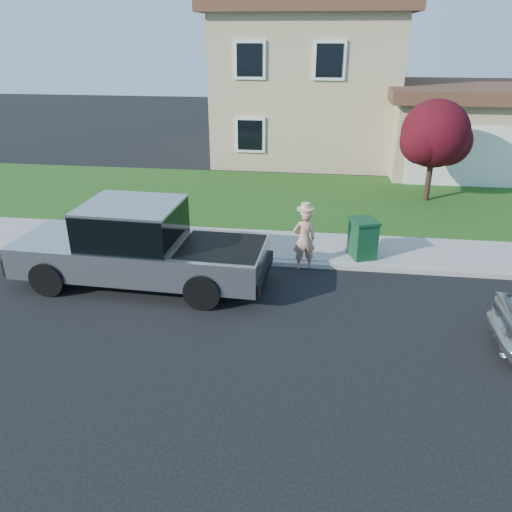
{
  "coord_description": "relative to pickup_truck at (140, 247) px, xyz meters",
  "views": [
    {
      "loc": [
        0.97,
        -8.97,
        5.57
      ],
      "look_at": [
        -0.35,
        0.73,
        1.2
      ],
      "focal_mm": 35.0,
      "sensor_mm": 36.0,
      "label": 1
    }
  ],
  "objects": [
    {
      "name": "pickup_truck",
      "position": [
        0.0,
        0.0,
        0.0
      ],
      "size": [
        6.16,
        2.46,
        2.0
      ],
      "rotation": [
        0.0,
        0.0,
        -0.04
      ],
      "color": "black",
      "rests_on": "ground"
    },
    {
      "name": "ornamental_tree",
      "position": [
        7.99,
        7.46,
        1.41
      ],
      "size": [
        2.55,
        2.3,
        3.5
      ],
      "color": "black",
      "rests_on": "lawn"
    },
    {
      "name": "trash_bin",
      "position": [
        5.36,
        1.94,
        -0.26
      ],
      "size": [
        0.85,
        0.9,
        1.04
      ],
      "rotation": [
        0.0,
        0.0,
        0.35
      ],
      "color": "#103C1F",
      "rests_on": "sidewalk"
    },
    {
      "name": "sidewalk",
      "position": [
        4.24,
        2.53,
        -0.86
      ],
      "size": [
        40.0,
        2.0,
        0.15
      ],
      "primitive_type": "cube",
      "color": "gray",
      "rests_on": "ground"
    },
    {
      "name": "house",
      "position": [
        4.56,
        14.92,
        2.24
      ],
      "size": [
        14.0,
        11.3,
        6.85
      ],
      "color": "tan",
      "rests_on": "ground"
    },
    {
      "name": "woman",
      "position": [
        3.85,
        1.34,
        -0.1
      ],
      "size": [
        0.67,
        0.54,
        1.77
      ],
      "rotation": [
        0.0,
        0.0,
        3.43
      ],
      "color": "tan",
      "rests_on": "ground"
    },
    {
      "name": "curb",
      "position": [
        4.24,
        1.43,
        -0.87
      ],
      "size": [
        40.0,
        0.2,
        0.12
      ],
      "primitive_type": "cube",
      "color": "gray",
      "rests_on": "ground"
    },
    {
      "name": "lawn",
      "position": [
        4.24,
        7.03,
        -0.88
      ],
      "size": [
        40.0,
        7.0,
        0.1
      ],
      "primitive_type": "cube",
      "color": "#1A3F12",
      "rests_on": "ground"
    },
    {
      "name": "ground",
      "position": [
        3.24,
        -1.47,
        -0.93
      ],
      "size": [
        80.0,
        80.0,
        0.0
      ],
      "primitive_type": "plane",
      "color": "black",
      "rests_on": "ground"
    }
  ]
}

